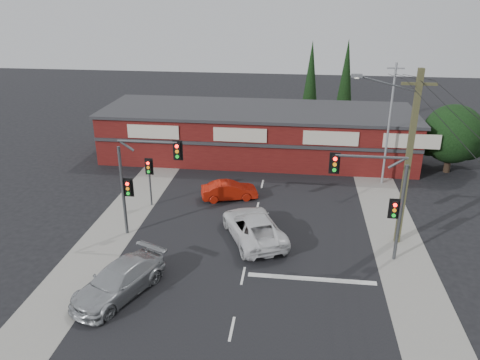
# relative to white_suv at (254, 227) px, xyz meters

# --- Properties ---
(ground) EXTENTS (120.00, 120.00, 0.00)m
(ground) POSITION_rel_white_suv_xyz_m (-0.15, -2.27, -0.80)
(ground) COLOR black
(ground) RESTS_ON ground
(road_strip) EXTENTS (14.00, 70.00, 0.01)m
(road_strip) POSITION_rel_white_suv_xyz_m (-0.15, 2.73, -0.80)
(road_strip) COLOR black
(road_strip) RESTS_ON ground
(verge_left) EXTENTS (3.00, 70.00, 0.02)m
(verge_left) POSITION_rel_white_suv_xyz_m (-8.65, 2.73, -0.79)
(verge_left) COLOR gray
(verge_left) RESTS_ON ground
(verge_right) EXTENTS (3.00, 70.00, 0.02)m
(verge_right) POSITION_rel_white_suv_xyz_m (8.35, 2.73, -0.79)
(verge_right) COLOR gray
(verge_right) RESTS_ON ground
(stop_line) EXTENTS (6.50, 0.35, 0.01)m
(stop_line) POSITION_rel_white_suv_xyz_m (3.35, -3.77, -0.79)
(stop_line) COLOR silver
(stop_line) RESTS_ON ground
(white_suv) EXTENTS (4.75, 6.34, 1.60)m
(white_suv) POSITION_rel_white_suv_xyz_m (0.00, 0.00, 0.00)
(white_suv) COLOR silver
(white_suv) RESTS_ON ground
(silver_suv) EXTENTS (4.05, 5.67, 1.52)m
(silver_suv) POSITION_rel_white_suv_xyz_m (-5.87, -6.19, -0.04)
(silver_suv) COLOR #B0B3B6
(silver_suv) RESTS_ON ground
(red_sedan) EXTENTS (4.12, 2.42, 1.28)m
(red_sedan) POSITION_rel_white_suv_xyz_m (-2.23, 5.41, -0.16)
(red_sedan) COLOR #AD1A0A
(red_sedan) RESTS_ON ground
(lane_dashes) EXTENTS (0.12, 46.56, 0.01)m
(lane_dashes) POSITION_rel_white_suv_xyz_m (-0.15, 2.21, -0.79)
(lane_dashes) COLOR silver
(lane_dashes) RESTS_ON ground
(shop_building) EXTENTS (27.30, 8.40, 4.22)m
(shop_building) POSITION_rel_white_suv_xyz_m (-1.14, 14.72, 1.33)
(shop_building) COLOR #4E100F
(shop_building) RESTS_ON ground
(tree_cluster) EXTENTS (5.90, 5.10, 5.50)m
(tree_cluster) POSITION_rel_white_suv_xyz_m (14.54, 13.17, 2.10)
(tree_cluster) COLOR #2D2116
(tree_cluster) RESTS_ON ground
(conifer_near) EXTENTS (1.80, 1.80, 9.25)m
(conifer_near) POSITION_rel_white_suv_xyz_m (3.35, 21.73, 4.68)
(conifer_near) COLOR #2D2116
(conifer_near) RESTS_ON ground
(conifer_far) EXTENTS (1.80, 1.80, 9.25)m
(conifer_far) POSITION_rel_white_suv_xyz_m (6.85, 23.73, 4.68)
(conifer_far) COLOR #2D2116
(conifer_far) RESTS_ON ground
(traffic_mast_left) EXTENTS (3.77, 0.27, 5.97)m
(traffic_mast_left) POSITION_rel_white_suv_xyz_m (-6.57, -0.27, 3.13)
(traffic_mast_left) COLOR #47494C
(traffic_mast_left) RESTS_ON ground
(traffic_mast_right) EXTENTS (3.96, 0.27, 5.97)m
(traffic_mast_right) POSITION_rel_white_suv_xyz_m (6.72, -1.27, 3.15)
(traffic_mast_right) COLOR #47494C
(traffic_mast_right) RESTS_ON ground
(pedestal_signal) EXTENTS (0.55, 0.27, 3.38)m
(pedestal_signal) POSITION_rel_white_suv_xyz_m (-7.35, 3.74, 1.61)
(pedestal_signal) COLOR #47494C
(pedestal_signal) RESTS_ON ground
(utility_pole) EXTENTS (4.38, 0.59, 10.00)m
(utility_pole) POSITION_rel_white_suv_xyz_m (8.22, 0.72, 4.60)
(utility_pole) COLOR brown
(utility_pole) RESTS_ON ground
(steel_pole) EXTENTS (1.20, 0.16, 9.00)m
(steel_pole) POSITION_rel_white_suv_xyz_m (8.85, 9.73, 3.90)
(steel_pole) COLOR gray
(steel_pole) RESTS_ON ground
(power_lines) EXTENTS (2.01, 29.00, 1.22)m
(power_lines) POSITION_rel_white_suv_xyz_m (8.33, -4.74, 8.24)
(power_lines) COLOR black
(power_lines) RESTS_ON ground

